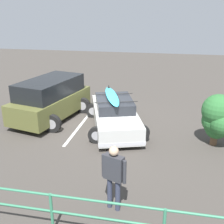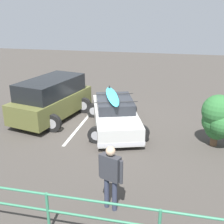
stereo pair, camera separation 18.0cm
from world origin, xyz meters
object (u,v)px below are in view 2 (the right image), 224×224
at_px(suv_car, 52,98).
at_px(person_bystander, 111,172).
at_px(sedan_car, 115,114).
at_px(bush_near_left, 218,119).

xyz_separation_m(suv_car, person_bystander, (-4.06, 5.66, 0.11)).
bearing_deg(suv_car, sedan_car, 170.95).
height_order(person_bystander, bush_near_left, bush_near_left).
bearing_deg(person_bystander, suv_car, -54.36).
bearing_deg(suv_car, person_bystander, 125.64).
height_order(sedan_car, bush_near_left, bush_near_left).
distance_m(person_bystander, bush_near_left, 5.27).
bearing_deg(suv_car, bush_near_left, 169.04).
xyz_separation_m(sedan_car, suv_car, (3.08, -0.49, 0.35)).
bearing_deg(bush_near_left, suv_car, -10.96).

